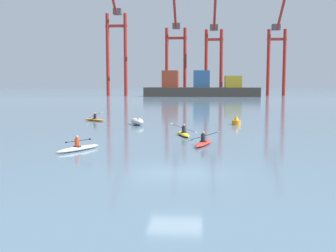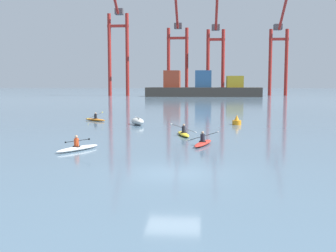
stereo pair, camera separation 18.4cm
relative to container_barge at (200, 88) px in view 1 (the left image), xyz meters
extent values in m
plane|color=slate|center=(-1.07, -118.91, -2.81)|extent=(800.00, 800.00, 0.00)
cube|color=#38332D|center=(0.40, 0.00, -1.31)|extent=(37.36, 9.82, 3.00)
cube|color=#993823|center=(-9.88, 0.00, 2.94)|extent=(5.23, 6.87, 5.50)
cube|color=#2D5684|center=(0.40, 0.00, 2.94)|extent=(5.23, 6.87, 5.50)
cube|color=#B29323|center=(10.67, 0.00, 2.06)|extent=(5.23, 6.87, 3.74)
cylinder|color=maroon|center=(-32.20, 6.18, 11.34)|extent=(1.20, 1.20, 28.30)
cylinder|color=maroon|center=(-25.94, 6.18, 11.34)|extent=(1.20, 1.20, 28.30)
cube|color=maroon|center=(-29.07, 6.18, 21.24)|extent=(7.46, 0.90, 0.90)
cube|color=#47474C|center=(-29.07, 8.68, 26.49)|extent=(2.80, 2.80, 2.00)
cylinder|color=maroon|center=(-12.32, 15.26, 9.39)|extent=(1.20, 1.20, 24.40)
cylinder|color=maroon|center=(-5.66, 15.26, 9.39)|extent=(1.20, 1.20, 24.40)
cube|color=maroon|center=(-8.99, 15.26, 17.93)|extent=(7.87, 0.90, 0.90)
cylinder|color=maroon|center=(-8.99, 8.91, 26.02)|extent=(0.90, 13.21, 9.58)
cube|color=#47474C|center=(-8.99, 17.76, 22.60)|extent=(2.80, 2.80, 2.00)
cylinder|color=maroon|center=(2.02, 11.66, 8.81)|extent=(1.20, 1.20, 23.24)
cylinder|color=maroon|center=(7.33, 11.66, 8.81)|extent=(1.20, 1.20, 23.24)
cube|color=maroon|center=(4.68, 11.66, 16.94)|extent=(6.52, 0.90, 0.90)
cylinder|color=maroon|center=(4.68, 4.39, 25.83)|extent=(0.90, 15.07, 11.53)
cube|color=#47474C|center=(4.68, 14.16, 21.43)|extent=(2.80, 2.80, 2.00)
cylinder|color=maroon|center=(24.12, 13.88, 8.90)|extent=(1.20, 1.20, 23.42)
cylinder|color=maroon|center=(29.74, 13.88, 8.90)|extent=(1.20, 1.20, 23.42)
cube|color=maroon|center=(26.93, 13.88, 17.10)|extent=(6.81, 0.90, 0.90)
cylinder|color=maroon|center=(26.93, 6.86, 25.32)|extent=(0.90, 14.54, 10.18)
cube|color=#47474C|center=(26.93, 16.38, 21.61)|extent=(2.80, 2.80, 2.00)
ellipsoid|color=beige|center=(-6.30, -96.40, -2.46)|extent=(2.05, 2.82, 0.70)
cube|color=beige|center=(-6.30, -96.40, -2.08)|extent=(0.84, 1.81, 0.06)
cylinder|color=orange|center=(3.69, -95.58, -2.58)|extent=(0.90, 0.90, 0.45)
cone|color=orange|center=(3.69, -95.58, -2.08)|extent=(0.49, 0.49, 0.55)
ellipsoid|color=yellow|center=(-1.26, -104.92, -2.68)|extent=(1.42, 3.44, 0.26)
torus|color=black|center=(-1.24, -105.02, -2.54)|extent=(0.60, 0.60, 0.05)
cylinder|color=#23232D|center=(-1.24, -105.02, -2.30)|extent=(0.30, 0.30, 0.50)
sphere|color=tan|center=(-1.24, -105.02, -1.95)|extent=(0.19, 0.19, 0.19)
cylinder|color=black|center=(-1.25, -104.97, -2.20)|extent=(1.93, 0.52, 0.75)
ellipsoid|color=silver|center=(-2.21, -105.21, -1.84)|extent=(0.21, 0.09, 0.16)
ellipsoid|color=silver|center=(-0.29, -104.73, -2.56)|extent=(0.21, 0.09, 0.16)
ellipsoid|color=red|center=(0.29, -109.99, -2.68)|extent=(1.54, 3.43, 0.26)
torus|color=black|center=(0.26, -110.08, -2.54)|extent=(0.61, 0.61, 0.05)
cylinder|color=#23232D|center=(0.26, -110.08, -2.30)|extent=(0.30, 0.30, 0.50)
sphere|color=tan|center=(0.26, -110.08, -1.95)|extent=(0.19, 0.19, 0.19)
cylinder|color=black|center=(0.27, -110.04, -2.20)|extent=(1.94, 0.60, 0.67)
ellipsoid|color=silver|center=(-0.69, -109.75, -2.52)|extent=(0.21, 0.10, 0.16)
ellipsoid|color=silver|center=(1.23, -110.32, -1.88)|extent=(0.21, 0.10, 0.16)
ellipsoid|color=silver|center=(-7.44, -112.84, -2.68)|extent=(2.19, 3.26, 0.26)
torus|color=black|center=(-7.49, -112.93, -2.54)|extent=(0.67, 0.67, 0.05)
cylinder|color=#DB471E|center=(-7.49, -112.93, -2.30)|extent=(0.30, 0.30, 0.50)
sphere|color=tan|center=(-7.49, -112.93, -1.95)|extent=(0.19, 0.19, 0.19)
cylinder|color=black|center=(-7.46, -112.88, -2.20)|extent=(1.82, 1.05, 0.39)
ellipsoid|color=black|center=(-8.36, -112.37, -2.38)|extent=(0.19, 0.13, 0.14)
ellipsoid|color=black|center=(-6.56, -113.39, -2.02)|extent=(0.19, 0.13, 0.14)
ellipsoid|color=orange|center=(-11.73, -92.33, -2.68)|extent=(3.08, 2.52, 0.26)
torus|color=black|center=(-11.65, -92.39, -2.54)|extent=(0.69, 0.69, 0.05)
cylinder|color=black|center=(-11.65, -92.39, -2.30)|extent=(0.30, 0.30, 0.50)
sphere|color=tan|center=(-11.65, -92.39, -1.95)|extent=(0.19, 0.19, 0.19)
cylinder|color=black|center=(-11.69, -92.36, -2.20)|extent=(1.25, 1.64, 0.62)
ellipsoid|color=yellow|center=(-12.30, -93.16, -2.49)|extent=(0.15, 0.19, 0.16)
ellipsoid|color=yellow|center=(-11.08, -91.55, -1.91)|extent=(0.15, 0.19, 0.16)
camera|label=1|loc=(0.05, -137.66, 1.28)|focal=44.37mm
camera|label=2|loc=(0.23, -137.64, 1.28)|focal=44.37mm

